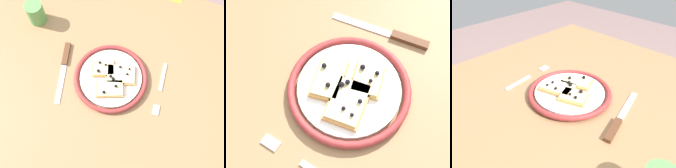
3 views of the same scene
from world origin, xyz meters
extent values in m
plane|color=gray|center=(0.00, 0.00, 0.00)|extent=(6.00, 6.00, 0.00)
cube|color=#936D47|center=(0.00, 0.00, 0.72)|extent=(1.04, 0.96, 0.04)
cylinder|color=#4C4742|center=(-0.46, -0.42, 0.35)|extent=(0.05, 0.05, 0.70)
cylinder|color=#4C4742|center=(0.46, -0.42, 0.35)|extent=(0.05, 0.05, 0.70)
cylinder|color=white|center=(-0.06, -0.02, 0.74)|extent=(0.22, 0.22, 0.02)
torus|color=maroon|center=(-0.06, -0.02, 0.75)|extent=(0.26, 0.26, 0.02)
cube|color=tan|center=(-0.02, -0.04, 0.76)|extent=(0.10, 0.09, 0.01)
cube|color=beige|center=(-0.02, -0.04, 0.77)|extent=(0.09, 0.08, 0.01)
sphere|color=black|center=(-0.01, -0.02, 0.77)|extent=(0.01, 0.01, 0.01)
sphere|color=black|center=(-0.03, -0.05, 0.77)|extent=(0.01, 0.01, 0.01)
sphere|color=black|center=(-0.01, -0.05, 0.77)|extent=(0.01, 0.01, 0.01)
cube|color=#D08F4C|center=(-0.07, 0.03, 0.76)|extent=(0.12, 0.10, 0.01)
cube|color=beige|center=(-0.07, 0.03, 0.77)|extent=(0.10, 0.08, 0.01)
sphere|color=black|center=(-0.06, 0.05, 0.77)|extent=(0.01, 0.01, 0.01)
sphere|color=black|center=(-0.09, 0.01, 0.77)|extent=(0.01, 0.01, 0.01)
cube|color=#CE8C4C|center=(-0.09, -0.04, 0.76)|extent=(0.12, 0.10, 0.01)
cube|color=beige|center=(-0.09, -0.04, 0.77)|extent=(0.11, 0.09, 0.01)
sphere|color=black|center=(-0.07, -0.01, 0.77)|extent=(0.01, 0.01, 0.01)
sphere|color=black|center=(-0.08, -0.06, 0.77)|extent=(0.01, 0.01, 0.01)
sphere|color=black|center=(-0.11, -0.06, 0.77)|extent=(0.01, 0.01, 0.01)
sphere|color=black|center=(-0.06, -0.01, 0.77)|extent=(0.01, 0.01, 0.01)
sphere|color=black|center=(-0.11, -0.04, 0.77)|extent=(0.01, 0.01, 0.01)
cube|color=silver|center=(0.10, 0.06, 0.74)|extent=(0.05, 0.15, 0.00)
cube|color=#59331E|center=(0.13, -0.05, 0.74)|extent=(0.04, 0.09, 0.01)
cube|color=silver|center=(-0.23, -0.09, 0.74)|extent=(0.02, 0.11, 0.00)
cube|color=silver|center=(-0.25, 0.04, 0.74)|extent=(0.03, 0.04, 0.00)
cylinder|color=#599E4C|center=(0.30, -0.16, 0.78)|extent=(0.07, 0.07, 0.09)
camera|label=1|loc=(-0.19, 0.31, 1.62)|focal=42.37mm
camera|label=2|loc=(-0.31, -0.18, 1.33)|focal=49.34mm
camera|label=3|loc=(0.35, -0.45, 1.17)|focal=36.88mm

